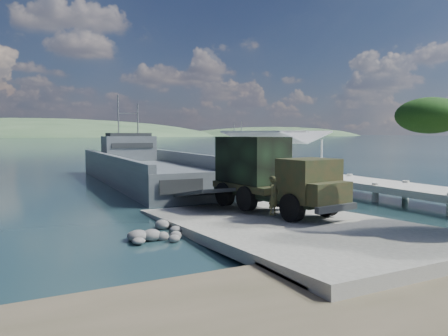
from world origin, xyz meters
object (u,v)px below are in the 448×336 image
(landing_craft, at_px, (152,174))
(military_truck, at_px, (270,174))
(soldier, at_px, (274,203))
(pier, at_px, (278,166))
(sailboat_near, at_px, (242,166))
(sailboat_far, at_px, (234,164))

(landing_craft, relative_size, military_truck, 3.68)
(landing_craft, height_order, soldier, landing_craft)
(pier, relative_size, soldier, 22.31)
(sailboat_near, height_order, sailboat_far, sailboat_near)
(landing_craft, height_order, sailboat_far, landing_craft)
(military_truck, height_order, soldier, military_truck)
(pier, height_order, military_truck, pier)
(pier, distance_m, landing_craft, 13.06)
(military_truck, bearing_deg, sailboat_near, 55.63)
(landing_craft, relative_size, soldier, 17.78)
(landing_craft, xyz_separation_m, sailboat_far, (17.91, 15.24, -0.49))
(pier, relative_size, sailboat_near, 6.39)
(pier, relative_size, landing_craft, 1.25)
(military_truck, xyz_separation_m, sailboat_far, (17.60, 36.25, -2.29))
(pier, height_order, landing_craft, landing_craft)
(landing_craft, bearing_deg, soldier, -91.38)
(landing_craft, bearing_deg, sailboat_near, 35.63)
(sailboat_near, bearing_deg, military_truck, -107.29)
(landing_craft, distance_m, soldier, 24.13)
(landing_craft, distance_m, sailboat_near, 20.22)
(sailboat_far, bearing_deg, landing_craft, -135.90)
(pier, xyz_separation_m, sailboat_far, (5.73, 19.89, -1.25))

